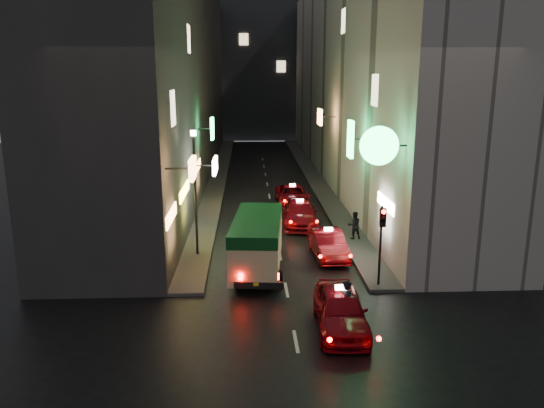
{
  "coord_description": "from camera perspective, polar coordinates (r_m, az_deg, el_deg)",
  "views": [
    {
      "loc": [
        -1.58,
        -12.62,
        9.0
      ],
      "look_at": [
        -0.42,
        13.0,
        2.7
      ],
      "focal_mm": 35.0,
      "sensor_mm": 36.0,
      "label": 1
    }
  ],
  "objects": [
    {
      "name": "sidewalk_right",
      "position": [
        47.83,
        4.45,
        3.0
      ],
      "size": [
        1.5,
        52.0,
        0.15
      ],
      "primitive_type": "cube",
      "color": "#484542",
      "rests_on": "ground"
    },
    {
      "name": "pedestrian_sidewalk",
      "position": [
        29.49,
        8.84,
        -2.08
      ],
      "size": [
        0.69,
        0.48,
        1.74
      ],
      "primitive_type": "imported",
      "rotation": [
        0.0,
        0.0,
        3.25
      ],
      "color": "black",
      "rests_on": "sidewalk_right"
    },
    {
      "name": "taxi_near",
      "position": [
        19.59,
        7.39,
        -10.83
      ],
      "size": [
        2.52,
        5.63,
        1.93
      ],
      "color": "maroon",
      "rests_on": "ground"
    },
    {
      "name": "taxi_second",
      "position": [
        26.9,
        6.06,
        -4.05
      ],
      "size": [
        2.35,
        5.1,
        1.75
      ],
      "color": "maroon",
      "rests_on": "ground"
    },
    {
      "name": "minibus",
      "position": [
        24.54,
        -1.59,
        -3.67
      ],
      "size": [
        2.65,
        6.21,
        2.6
      ],
      "color": "#D7C286",
      "rests_on": "ground"
    },
    {
      "name": "traffic_light",
      "position": [
        22.72,
        11.74,
        -2.64
      ],
      "size": [
        0.26,
        0.43,
        3.5
      ],
      "color": "black",
      "rests_on": "sidewalk_right"
    },
    {
      "name": "building_left",
      "position": [
        47.06,
        -10.75,
        13.56
      ],
      "size": [
        7.6,
        52.0,
        18.0
      ],
      "color": "#373432",
      "rests_on": "ground"
    },
    {
      "name": "sidewalk_left",
      "position": [
        47.54,
        -5.78,
        2.9
      ],
      "size": [
        1.5,
        52.0,
        0.15
      ],
      "primitive_type": "cube",
      "color": "#484542",
      "rests_on": "ground"
    },
    {
      "name": "taxi_third",
      "position": [
        32.4,
        3.01,
        -0.8
      ],
      "size": [
        2.43,
        5.41,
        1.86
      ],
      "color": "maroon",
      "rests_on": "ground"
    },
    {
      "name": "lamp_post",
      "position": [
        26.29,
        -8.27,
        2.07
      ],
      "size": [
        0.28,
        0.28,
        6.22
      ],
      "color": "black",
      "rests_on": "sidewalk_left"
    },
    {
      "name": "taxi_far",
      "position": [
        37.47,
        2.2,
        1.1
      ],
      "size": [
        2.09,
        4.9,
        1.72
      ],
      "color": "maroon",
      "rests_on": "ground"
    },
    {
      "name": "building_right",
      "position": [
        47.59,
        9.27,
        13.62
      ],
      "size": [
        7.96,
        52.0,
        18.0
      ],
      "color": "#A6A198",
      "rests_on": "ground"
    },
    {
      "name": "pedestrian_crossing",
      "position": [
        19.52,
        8.11,
        -10.36
      ],
      "size": [
        0.63,
        0.8,
        2.12
      ],
      "primitive_type": "imported",
      "rotation": [
        0.0,
        0.0,
        1.85
      ],
      "color": "black",
      "rests_on": "ground"
    },
    {
      "name": "building_far",
      "position": [
        78.66,
        -1.51,
        15.25
      ],
      "size": [
        30.0,
        10.0,
        22.0
      ],
      "primitive_type": "cube",
      "color": "#2F2F33",
      "rests_on": "ground"
    }
  ]
}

